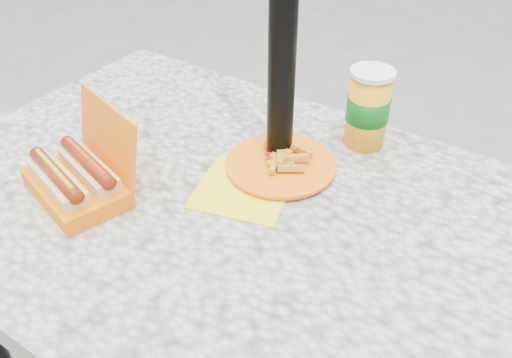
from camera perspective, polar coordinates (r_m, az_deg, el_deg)
The scene contains 4 objects.
picnic_table at distance 1.04m, azimuth -2.47°, elevation -7.06°, with size 1.20×0.80×0.75m.
hotdog_box at distance 1.01m, azimuth -18.24°, elevation 0.07°, with size 0.23×0.20×0.16m.
fries_plate at distance 1.03m, azimuth 2.31°, elevation 1.45°, with size 0.23×0.30×0.04m.
soda_cup at distance 1.10m, azimuth 11.70°, elevation 7.32°, with size 0.09×0.09×0.16m.
Camera 1 is at (0.45, -0.59, 1.36)m, focal length 38.00 mm.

